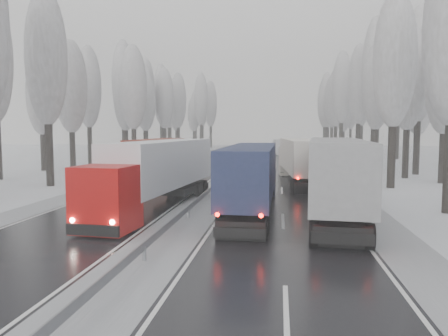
% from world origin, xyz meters
% --- Properties ---
extents(ground, '(260.00, 260.00, 0.00)m').
position_xyz_m(ground, '(0.00, 0.00, 0.00)').
color(ground, white).
rests_on(ground, ground).
extents(carriageway_right, '(7.50, 200.00, 0.03)m').
position_xyz_m(carriageway_right, '(5.25, 30.00, 0.01)').
color(carriageway_right, black).
rests_on(carriageway_right, ground).
extents(carriageway_left, '(7.50, 200.00, 0.03)m').
position_xyz_m(carriageway_left, '(-5.25, 30.00, 0.01)').
color(carriageway_left, black).
rests_on(carriageway_left, ground).
extents(median_slush, '(3.00, 200.00, 0.04)m').
position_xyz_m(median_slush, '(0.00, 30.00, 0.02)').
color(median_slush, '#A7A9AF').
rests_on(median_slush, ground).
extents(shoulder_right, '(2.40, 200.00, 0.04)m').
position_xyz_m(shoulder_right, '(10.20, 30.00, 0.02)').
color(shoulder_right, '#A7A9AF').
rests_on(shoulder_right, ground).
extents(shoulder_left, '(2.40, 200.00, 0.04)m').
position_xyz_m(shoulder_left, '(-10.20, 30.00, 0.02)').
color(shoulder_left, '#A7A9AF').
rests_on(shoulder_left, ground).
extents(median_guardrail, '(0.12, 200.00, 0.76)m').
position_xyz_m(median_guardrail, '(0.00, 29.99, 0.60)').
color(median_guardrail, slate).
rests_on(median_guardrail, ground).
extents(tree_18, '(3.60, 3.60, 16.58)m').
position_xyz_m(tree_18, '(14.51, 27.03, 10.70)').
color(tree_18, black).
rests_on(tree_18, ground).
extents(tree_19, '(3.60, 3.60, 14.57)m').
position_xyz_m(tree_19, '(20.02, 31.03, 9.42)').
color(tree_19, black).
rests_on(tree_19, ground).
extents(tree_20, '(3.60, 3.60, 15.71)m').
position_xyz_m(tree_20, '(17.90, 35.17, 10.14)').
color(tree_20, black).
rests_on(tree_20, ground).
extents(tree_21, '(3.60, 3.60, 18.62)m').
position_xyz_m(tree_21, '(20.12, 39.17, 12.00)').
color(tree_21, black).
rests_on(tree_21, ground).
extents(tree_22, '(3.60, 3.60, 15.86)m').
position_xyz_m(tree_22, '(17.02, 45.60, 10.24)').
color(tree_22, black).
rests_on(tree_22, ground).
extents(tree_23, '(3.60, 3.60, 13.55)m').
position_xyz_m(tree_23, '(23.31, 49.60, 8.77)').
color(tree_23, black).
rests_on(tree_23, ground).
extents(tree_24, '(3.60, 3.60, 20.49)m').
position_xyz_m(tree_24, '(17.90, 51.02, 13.19)').
color(tree_24, black).
rests_on(tree_24, ground).
extents(tree_25, '(3.60, 3.60, 19.44)m').
position_xyz_m(tree_25, '(24.81, 55.02, 12.52)').
color(tree_25, black).
rests_on(tree_25, ground).
extents(tree_26, '(3.60, 3.60, 18.78)m').
position_xyz_m(tree_26, '(17.56, 61.27, 12.10)').
color(tree_26, black).
rests_on(tree_26, ground).
extents(tree_27, '(3.60, 3.60, 17.62)m').
position_xyz_m(tree_27, '(24.72, 65.27, 11.36)').
color(tree_27, black).
rests_on(tree_27, ground).
extents(tree_28, '(3.60, 3.60, 19.62)m').
position_xyz_m(tree_28, '(16.34, 71.95, 12.64)').
color(tree_28, black).
rests_on(tree_28, ground).
extents(tree_29, '(3.60, 3.60, 18.11)m').
position_xyz_m(tree_29, '(23.71, 75.95, 11.67)').
color(tree_29, black).
rests_on(tree_29, ground).
extents(tree_30, '(3.60, 3.60, 17.86)m').
position_xyz_m(tree_30, '(16.56, 81.70, 11.52)').
color(tree_30, black).
rests_on(tree_30, ground).
extents(tree_31, '(3.60, 3.60, 18.58)m').
position_xyz_m(tree_31, '(22.48, 85.70, 11.97)').
color(tree_31, black).
rests_on(tree_31, ground).
extents(tree_32, '(3.60, 3.60, 17.33)m').
position_xyz_m(tree_32, '(16.63, 89.21, 11.18)').
color(tree_32, black).
rests_on(tree_32, ground).
extents(tree_33, '(3.60, 3.60, 14.33)m').
position_xyz_m(tree_33, '(19.77, 93.21, 9.26)').
color(tree_33, black).
rests_on(tree_33, ground).
extents(tree_34, '(3.60, 3.60, 17.63)m').
position_xyz_m(tree_34, '(15.73, 96.32, 11.37)').
color(tree_34, black).
rests_on(tree_34, ground).
extents(tree_35, '(3.60, 3.60, 18.25)m').
position_xyz_m(tree_35, '(24.94, 100.32, 11.77)').
color(tree_35, black).
rests_on(tree_35, ground).
extents(tree_36, '(3.60, 3.60, 20.23)m').
position_xyz_m(tree_36, '(17.04, 106.16, 13.02)').
color(tree_36, black).
rests_on(tree_36, ground).
extents(tree_37, '(3.60, 3.60, 16.37)m').
position_xyz_m(tree_37, '(24.02, 110.16, 10.56)').
color(tree_37, black).
rests_on(tree_37, ground).
extents(tree_38, '(3.60, 3.60, 17.97)m').
position_xyz_m(tree_38, '(18.73, 116.73, 11.59)').
color(tree_38, black).
rests_on(tree_38, ground).
extents(tree_39, '(3.60, 3.60, 16.19)m').
position_xyz_m(tree_39, '(21.55, 120.73, 10.45)').
color(tree_39, black).
rests_on(tree_39, ground).
extents(tree_58, '(3.60, 3.60, 17.21)m').
position_xyz_m(tree_58, '(-15.13, 24.57, 11.10)').
color(tree_58, black).
rests_on(tree_58, ground).
extents(tree_60, '(3.60, 3.60, 14.84)m').
position_xyz_m(tree_60, '(-17.75, 34.20, 9.59)').
color(tree_60, black).
rests_on(tree_60, ground).
extents(tree_61, '(3.60, 3.60, 13.95)m').
position_xyz_m(tree_61, '(-23.52, 38.20, 9.02)').
color(tree_61, black).
rests_on(tree_61, ground).
extents(tree_62, '(3.60, 3.60, 16.04)m').
position_xyz_m(tree_62, '(-13.94, 43.73, 10.36)').
color(tree_62, black).
rests_on(tree_62, ground).
extents(tree_63, '(3.60, 3.60, 16.88)m').
position_xyz_m(tree_63, '(-21.85, 47.73, 10.89)').
color(tree_63, black).
rests_on(tree_63, ground).
extents(tree_64, '(3.60, 3.60, 15.42)m').
position_xyz_m(tree_64, '(-18.26, 52.71, 9.96)').
color(tree_64, black).
rests_on(tree_64, ground).
extents(tree_65, '(3.60, 3.60, 19.48)m').
position_xyz_m(tree_65, '(-20.05, 56.71, 12.55)').
color(tree_65, black).
rests_on(tree_65, ground).
extents(tree_66, '(3.60, 3.60, 15.23)m').
position_xyz_m(tree_66, '(-18.16, 62.35, 9.84)').
color(tree_66, black).
rests_on(tree_66, ground).
extents(tree_67, '(3.60, 3.60, 17.09)m').
position_xyz_m(tree_67, '(-19.54, 66.35, 11.03)').
color(tree_67, black).
rests_on(tree_67, ground).
extents(tree_68, '(3.60, 3.60, 16.65)m').
position_xyz_m(tree_68, '(-16.58, 69.11, 10.75)').
color(tree_68, black).
rests_on(tree_68, ground).
extents(tree_69, '(3.60, 3.60, 19.35)m').
position_xyz_m(tree_69, '(-21.42, 73.11, 12.46)').
color(tree_69, black).
rests_on(tree_69, ground).
extents(tree_70, '(3.60, 3.60, 17.09)m').
position_xyz_m(tree_70, '(-16.33, 79.19, 11.03)').
color(tree_70, black).
rests_on(tree_70, ground).
extents(tree_71, '(3.60, 3.60, 19.61)m').
position_xyz_m(tree_71, '(-21.09, 83.19, 12.63)').
color(tree_71, black).
rests_on(tree_71, ground).
extents(tree_72, '(3.60, 3.60, 15.11)m').
position_xyz_m(tree_72, '(-18.93, 88.54, 9.76)').
color(tree_72, black).
rests_on(tree_72, ground).
extents(tree_73, '(3.60, 3.60, 17.22)m').
position_xyz_m(tree_73, '(-21.82, 92.54, 11.11)').
color(tree_73, black).
rests_on(tree_73, ground).
extents(tree_74, '(3.60, 3.60, 19.68)m').
position_xyz_m(tree_74, '(-15.07, 99.33, 12.67)').
color(tree_74, black).
rests_on(tree_74, ground).
extents(tree_75, '(3.60, 3.60, 18.60)m').
position_xyz_m(tree_75, '(-24.20, 103.33, 11.99)').
color(tree_75, black).
rests_on(tree_75, ground).
extents(tree_76, '(3.60, 3.60, 18.55)m').
position_xyz_m(tree_76, '(-14.05, 108.72, 11.95)').
color(tree_76, black).
rests_on(tree_76, ground).
extents(tree_77, '(3.60, 3.60, 14.32)m').
position_xyz_m(tree_77, '(-19.66, 112.72, 9.26)').
color(tree_77, black).
rests_on(tree_77, ground).
extents(tree_78, '(3.60, 3.60, 19.55)m').
position_xyz_m(tree_78, '(-17.56, 115.31, 12.59)').
color(tree_78, black).
rests_on(tree_78, ground).
extents(tree_79, '(3.60, 3.60, 17.07)m').
position_xyz_m(tree_79, '(-20.33, 119.31, 11.01)').
color(tree_79, black).
rests_on(tree_79, ground).
extents(truck_grey_tarp, '(4.09, 17.41, 4.43)m').
position_xyz_m(truck_grey_tarp, '(8.19, 13.72, 2.59)').
color(truck_grey_tarp, '#424146').
rests_on(truck_grey_tarp, ground).
extents(truck_blue_box, '(2.66, 15.81, 4.04)m').
position_xyz_m(truck_blue_box, '(3.42, 14.42, 2.36)').
color(truck_blue_box, '#1D2049').
rests_on(truck_blue_box, ground).
extents(truck_cream_box, '(3.72, 16.15, 4.11)m').
position_xyz_m(truck_cream_box, '(6.77, 28.98, 2.40)').
color(truck_cream_box, beige).
rests_on(truck_cream_box, ground).
extents(box_truck_distant, '(3.13, 8.41, 3.08)m').
position_xyz_m(box_truck_distant, '(5.22, 75.43, 1.57)').
color(box_truck_distant, silver).
rests_on(box_truck_distant, ground).
extents(truck_red_white, '(4.21, 16.74, 4.26)m').
position_xyz_m(truck_red_white, '(-2.49, 14.77, 2.48)').
color(truck_red_white, '#AC0A09').
rests_on(truck_red_white, ground).
extents(truck_red_red, '(3.48, 15.64, 3.98)m').
position_xyz_m(truck_red_red, '(-8.07, 32.44, 2.32)').
color(truck_red_red, red).
rests_on(truck_red_red, ground).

